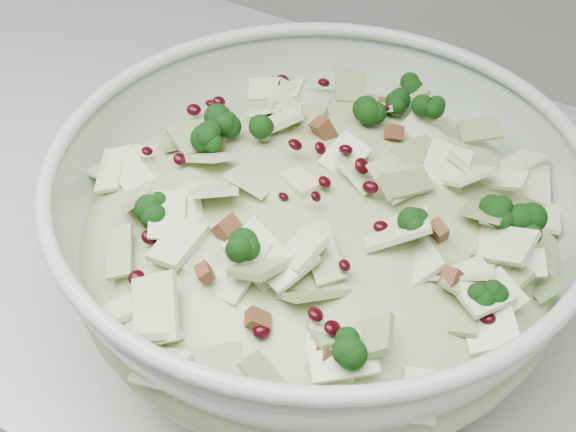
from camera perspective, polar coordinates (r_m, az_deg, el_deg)
The scene contains 2 objects.
mixing_bowl at distance 0.57m, azimuth 2.15°, elevation -1.62°, with size 0.43×0.43×0.15m.
salad at distance 0.55m, azimuth 2.21°, elevation 0.15°, with size 0.36×0.36×0.15m.
Camera 1 is at (-0.03, 1.25, 1.37)m, focal length 50.00 mm.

